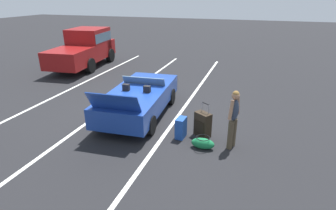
% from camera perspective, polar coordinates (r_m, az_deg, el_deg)
% --- Properties ---
extents(ground_plane, '(80.00, 80.00, 0.00)m').
position_cam_1_polar(ground_plane, '(9.66, -5.92, -2.01)').
color(ground_plane, black).
extents(lot_line_near, '(18.00, 0.12, 0.01)m').
position_cam_1_polar(lot_line_near, '(9.23, 1.57, -3.08)').
color(lot_line_near, silver).
rests_on(lot_line_near, ground_plane).
extents(lot_line_mid, '(18.00, 0.12, 0.01)m').
position_cam_1_polar(lot_line_mid, '(10.27, -12.99, -0.96)').
color(lot_line_mid, silver).
rests_on(lot_line_mid, ground_plane).
extents(lot_line_far, '(18.00, 0.12, 0.01)m').
position_cam_1_polar(lot_line_far, '(11.84, -24.27, 0.74)').
color(lot_line_far, silver).
rests_on(lot_line_far, ground_plane).
extents(convertible_car, '(4.31, 2.05, 1.50)m').
position_cam_1_polar(convertible_car, '(9.60, -5.65, 1.68)').
color(convertible_car, navy).
rests_on(convertible_car, ground_plane).
extents(suitcase_large_black, '(0.50, 0.55, 1.03)m').
position_cam_1_polar(suitcase_large_black, '(8.13, 7.27, -4.06)').
color(suitcase_large_black, '#2D2319').
rests_on(suitcase_large_black, ground_plane).
extents(suitcase_medium_bright, '(0.42, 0.29, 0.62)m').
position_cam_1_polar(suitcase_medium_bright, '(8.01, 2.70, -4.82)').
color(suitcase_medium_bright, '#1E479E').
rests_on(suitcase_medium_bright, ground_plane).
extents(duffel_bag, '(0.37, 0.64, 0.34)m').
position_cam_1_polar(duffel_bag, '(7.58, 7.31, -7.94)').
color(duffel_bag, '#19723F').
rests_on(duffel_bag, ground_plane).
extents(traveler_person, '(0.60, 0.31, 1.65)m').
position_cam_1_polar(traveler_person, '(7.44, 13.60, -2.34)').
color(traveler_person, '#4C3F2D').
rests_on(traveler_person, ground_plane).
extents(parked_pickup_truck_near, '(5.18, 2.49, 2.10)m').
position_cam_1_polar(parked_pickup_truck_near, '(16.70, -16.93, 11.53)').
color(parked_pickup_truck_near, maroon).
rests_on(parked_pickup_truck_near, ground_plane).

